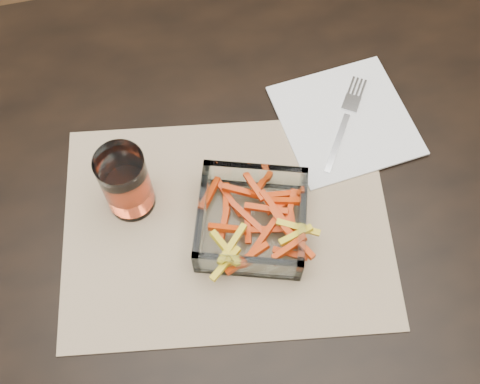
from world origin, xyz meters
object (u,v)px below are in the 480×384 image
tumbler (126,184)px  glass_bowl (251,221)px  dining_table (322,209)px  fork (345,120)px

tumbler → glass_bowl: bearing=-27.1°
dining_table → fork: 0.14m
dining_table → glass_bowl: size_ratio=8.90×
glass_bowl → dining_table: bearing=18.4°
tumbler → fork: 0.34m
dining_table → fork: fork is taller
fork → tumbler: bearing=-136.4°
glass_bowl → tumbler: 0.17m
dining_table → glass_bowl: bearing=-161.6°
fork → glass_bowl: bearing=-109.0°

